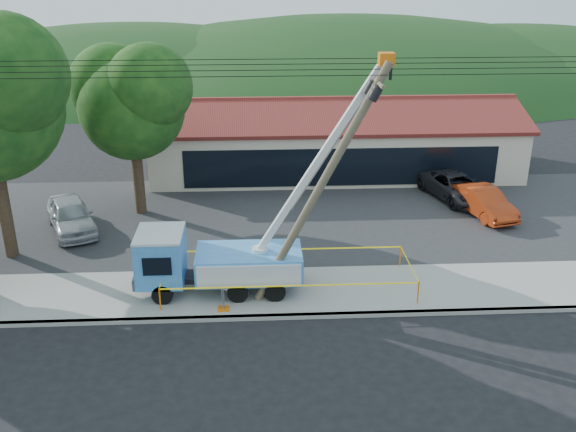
# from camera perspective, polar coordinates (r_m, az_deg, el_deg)

# --- Properties ---
(ground) EXTENTS (120.00, 120.00, 0.00)m
(ground) POSITION_cam_1_polar(r_m,az_deg,el_deg) (22.74, -0.18, -11.84)
(ground) COLOR black
(ground) RESTS_ON ground
(curb) EXTENTS (60.00, 0.25, 0.15)m
(curb) POSITION_cam_1_polar(r_m,az_deg,el_deg) (24.47, -0.43, -8.94)
(curb) COLOR #98978E
(curb) RESTS_ON ground
(sidewalk) EXTENTS (60.00, 4.00, 0.15)m
(sidewalk) POSITION_cam_1_polar(r_m,az_deg,el_deg) (26.11, -0.62, -6.77)
(sidewalk) COLOR #98978E
(sidewalk) RESTS_ON ground
(parking_lot) EXTENTS (60.00, 12.00, 0.10)m
(parking_lot) POSITION_cam_1_polar(r_m,az_deg,el_deg) (33.33, -1.21, -0.12)
(parking_lot) COLOR #28282B
(parking_lot) RESTS_ON ground
(strip_mall) EXTENTS (22.50, 8.53, 4.67)m
(strip_mall) POSITION_cam_1_polar(r_m,az_deg,el_deg) (40.57, 4.08, 6.70)
(strip_mall) COLOR beige
(strip_mall) RESTS_ON ground
(tree_lot) EXTENTS (6.30, 5.60, 8.94)m
(tree_lot) POSITION_cam_1_polar(r_m,az_deg,el_deg) (33.03, -13.79, 10.24)
(tree_lot) COLOR #332316
(tree_lot) RESTS_ON ground
(hill_west) EXTENTS (78.40, 56.00, 28.00)m
(hill_west) POSITION_cam_1_polar(r_m,az_deg,el_deg) (76.20, -13.94, 12.04)
(hill_west) COLOR #163A15
(hill_west) RESTS_ON ground
(hill_center) EXTENTS (89.60, 64.00, 32.00)m
(hill_center) POSITION_cam_1_polar(r_m,az_deg,el_deg) (75.68, 5.44, 12.51)
(hill_center) COLOR #163A15
(hill_center) RESTS_ON ground
(hill_east) EXTENTS (72.80, 52.00, 26.00)m
(hill_east) POSITION_cam_1_polar(r_m,az_deg,el_deg) (81.02, 19.90, 11.97)
(hill_east) COLOR #163A15
(hill_east) RESTS_ON ground
(utility_truck) EXTENTS (9.78, 3.50, 9.40)m
(utility_truck) POSITION_cam_1_polar(r_m,az_deg,el_deg) (25.60, -6.44, -3.72)
(utility_truck) COLOR black
(utility_truck) RESTS_ON ground
(leaning_pole) EXTENTS (4.99, 1.77, 9.30)m
(leaning_pole) POSITION_cam_1_polar(r_m,az_deg,el_deg) (23.58, 3.38, 3.53)
(leaning_pole) COLOR brown
(leaning_pole) RESTS_ON ground
(caution_tape) EXTENTS (9.97, 3.31, 0.96)m
(caution_tape) POSITION_cam_1_polar(r_m,az_deg,el_deg) (26.04, 0.01, -4.90)
(caution_tape) COLOR orange
(caution_tape) RESTS_ON ground
(car_silver) EXTENTS (3.62, 5.09, 1.61)m
(car_silver) POSITION_cam_1_polar(r_m,az_deg,el_deg) (33.39, -18.55, -1.39)
(car_silver) COLOR #A2A5A9
(car_silver) RESTS_ON ground
(car_red) EXTENTS (2.55, 4.62, 1.44)m
(car_red) POSITION_cam_1_polar(r_m,az_deg,el_deg) (35.06, 16.86, -0.04)
(car_red) COLOR #AA3311
(car_red) RESTS_ON ground
(car_dark) EXTENTS (3.67, 5.54, 1.41)m
(car_dark) POSITION_cam_1_polar(r_m,az_deg,el_deg) (36.99, 14.55, 1.38)
(car_dark) COLOR black
(car_dark) RESTS_ON ground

